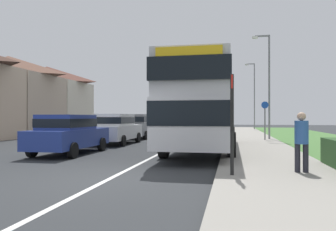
# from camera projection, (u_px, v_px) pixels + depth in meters

# --- Properties ---
(ground_plane) EXTENTS (120.00, 120.00, 0.00)m
(ground_plane) POSITION_uv_depth(u_px,v_px,m) (110.00, 179.00, 8.23)
(ground_plane) COLOR #2D3033
(lane_marking_centre) EXTENTS (0.14, 60.00, 0.01)m
(lane_marking_centre) POSITION_uv_depth(u_px,v_px,m) (170.00, 149.00, 16.08)
(lane_marking_centre) COLOR silver
(lane_marking_centre) RESTS_ON ground_plane
(pavement_near_side) EXTENTS (3.20, 68.00, 0.12)m
(pavement_near_side) POSITION_uv_depth(u_px,v_px,m) (262.00, 154.00, 13.31)
(pavement_near_side) COLOR gray
(pavement_near_side) RESTS_ON ground_plane
(double_decker_bus) EXTENTS (2.80, 11.06, 3.70)m
(double_decker_bus) POSITION_uv_depth(u_px,v_px,m) (204.00, 104.00, 15.09)
(double_decker_bus) COLOR #BCBCC1
(double_decker_bus) RESTS_ON ground_plane
(parked_car_blue) EXTENTS (1.90, 4.46, 1.64)m
(parked_car_blue) POSITION_uv_depth(u_px,v_px,m) (69.00, 132.00, 13.71)
(parked_car_blue) COLOR navy
(parked_car_blue) RESTS_ON ground_plane
(parked_car_white) EXTENTS (1.96, 4.54, 1.71)m
(parked_car_white) POSITION_uv_depth(u_px,v_px,m) (116.00, 128.00, 18.71)
(parked_car_white) COLOR silver
(parked_car_white) RESTS_ON ground_plane
(parked_car_grey) EXTENTS (2.01, 4.08, 1.74)m
(parked_car_grey) POSITION_uv_depth(u_px,v_px,m) (137.00, 125.00, 23.76)
(parked_car_grey) COLOR slate
(parked_car_grey) RESTS_ON ground_plane
(parked_car_silver) EXTENTS (1.95, 4.32, 1.68)m
(parked_car_silver) POSITION_uv_depth(u_px,v_px,m) (156.00, 124.00, 28.87)
(parked_car_silver) COLOR #B7B7BC
(parked_car_silver) RESTS_ON ground_plane
(pedestrian_at_stop) EXTENTS (0.34, 0.34, 1.67)m
(pedestrian_at_stop) POSITION_uv_depth(u_px,v_px,m) (302.00, 139.00, 8.49)
(pedestrian_at_stop) COLOR #23232D
(pedestrian_at_stop) RESTS_ON ground_plane
(bus_stop_sign) EXTENTS (0.09, 0.52, 2.60)m
(bus_stop_sign) POSITION_uv_depth(u_px,v_px,m) (232.00, 117.00, 8.11)
(bus_stop_sign) COLOR black
(bus_stop_sign) RESTS_ON ground_plane
(cycle_route_sign) EXTENTS (0.44, 0.08, 2.52)m
(cycle_route_sign) POSITION_uv_depth(u_px,v_px,m) (265.00, 119.00, 20.63)
(cycle_route_sign) COLOR slate
(cycle_route_sign) RESTS_ON ground_plane
(street_lamp_mid) EXTENTS (1.14, 0.20, 6.90)m
(street_lamp_mid) POSITION_uv_depth(u_px,v_px,m) (267.00, 80.00, 21.46)
(street_lamp_mid) COLOR slate
(street_lamp_mid) RESTS_ON ground_plane
(street_lamp_far) EXTENTS (1.14, 0.20, 7.84)m
(street_lamp_far) POSITION_uv_depth(u_px,v_px,m) (254.00, 92.00, 38.63)
(street_lamp_far) COLOR slate
(street_lamp_far) RESTS_ON ground_plane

